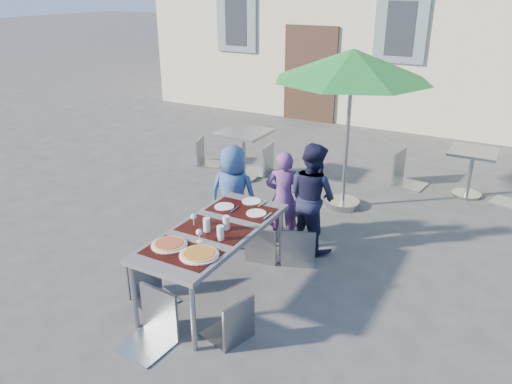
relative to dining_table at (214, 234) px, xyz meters
The scene contains 21 objects.
ground 0.74m from the dining_table, 109.00° to the right, with size 90.00×90.00×0.00m, color #3F3F41.
dining_table is the anchor object (origin of this frame).
pizza_near_left 0.53m from the dining_table, 109.85° to the right, with size 0.35×0.35×0.03m.
pizza_near_right 0.55m from the dining_table, 70.74° to the right, with size 0.37×0.37×0.03m.
glassware 0.16m from the dining_table, 58.03° to the right, with size 0.48×0.41×0.15m.
place_settings 0.61m from the dining_table, 89.77° to the left, with size 0.66×0.50×0.01m.
child_0 1.22m from the dining_table, 112.23° to the left, with size 0.61×0.40×1.26m, color #304D85.
child_1 1.39m from the dining_table, 85.49° to the left, with size 0.44×0.29×1.21m, color #653B79.
child_2 1.51m from the dining_table, 71.63° to the left, with size 0.66×0.38×1.35m, color #181935.
chair_0 1.21m from the dining_table, 116.22° to the left, with size 0.47×0.48×0.93m.
chair_1 0.87m from the dining_table, 82.06° to the left, with size 0.44×0.44×0.86m.
chair_2 1.12m from the dining_table, 61.78° to the left, with size 0.51×0.51×0.89m.
chair_3 0.72m from the dining_table, 143.06° to the right, with size 0.50×0.50×0.88m.
chair_4 0.83m from the dining_table, 45.74° to the right, with size 0.47×0.47×0.85m.
chair_5 0.96m from the dining_table, 93.99° to the right, with size 0.45×0.46×0.97m.
patio_umbrella 3.13m from the dining_table, 81.60° to the left, with size 2.17×2.17×2.28m.
cafe_table_0 3.38m from the dining_table, 115.21° to the left, with size 0.78×0.78×0.84m.
bg_chair_l_0 4.17m from the dining_table, 125.82° to the left, with size 0.51×0.51×0.91m.
bg_chair_r_0 3.68m from the dining_table, 110.54° to the left, with size 0.50×0.50×1.01m.
cafe_table_1 4.57m from the dining_table, 64.49° to the left, with size 0.69×0.69×0.74m.
bg_chair_l_1 4.26m from the dining_table, 76.59° to the left, with size 0.53×0.53×1.06m.
Camera 1 is at (2.65, -3.53, 3.05)m, focal length 35.00 mm.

